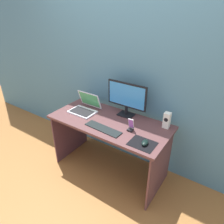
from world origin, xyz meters
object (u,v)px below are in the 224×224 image
monitor (127,98)px  keyboard_external (103,129)px  phone_in_dock (131,126)px  speaker_right (167,120)px  mouse (145,143)px  laptop (85,108)px

monitor → keyboard_external: (-0.05, -0.40, -0.22)m
phone_in_dock → monitor: bearing=129.0°
keyboard_external → phone_in_dock: 0.29m
speaker_right → phone_in_dock: speaker_right is taller
monitor → keyboard_external: monitor is taller
monitor → mouse: 0.62m
laptop → phone_in_dock: bearing=-5.5°
keyboard_external → speaker_right: bearing=40.3°
laptop → keyboard_external: size_ratio=0.74×
monitor → phone_in_dock: bearing=-51.0°
keyboard_external → laptop: bearing=157.5°
monitor → keyboard_external: 0.46m
laptop → mouse: (0.91, -0.20, -0.02)m
keyboard_external → mouse: 0.48m
speaker_right → laptop: (-0.96, -0.20, -0.04)m
speaker_right → keyboard_external: speaker_right is taller
monitor → mouse: monitor is taller
speaker_right → mouse: 0.41m
laptop → keyboard_external: (0.42, -0.20, -0.04)m
phone_in_dock → keyboard_external: bearing=-151.2°
monitor → phone_in_dock: 0.38m
monitor → speaker_right: monitor is taller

